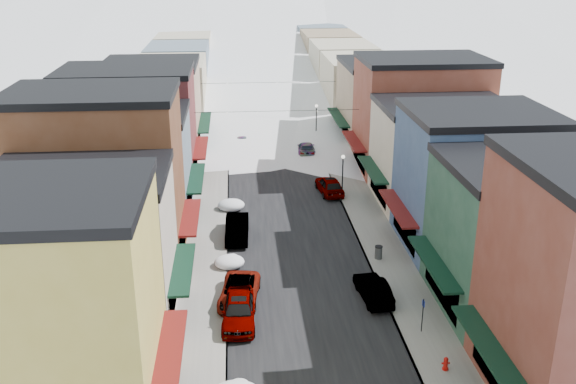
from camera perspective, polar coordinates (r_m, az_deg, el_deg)
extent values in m
cube|color=black|center=(84.91, -1.86, 6.23)|extent=(10.00, 160.00, 0.01)
cube|color=gray|center=(84.82, -6.34, 6.14)|extent=(3.20, 160.00, 0.15)
cube|color=gray|center=(85.47, 2.59, 6.36)|extent=(3.20, 160.00, 0.15)
cube|color=slate|center=(84.80, -5.29, 6.18)|extent=(0.10, 160.00, 0.15)
cube|color=slate|center=(85.29, 1.55, 6.34)|extent=(0.10, 160.00, 0.15)
cube|color=gold|center=(31.69, -21.00, -10.11)|extent=(10.00, 8.50, 11.00)
cube|color=black|center=(29.33, -22.40, -0.34)|extent=(10.20, 8.70, 0.50)
cube|color=maroon|center=(31.80, -10.44, -13.74)|extent=(1.20, 7.22, 0.15)
cube|color=beige|center=(39.42, -17.64, -5.14)|extent=(10.00, 8.00, 9.00)
cube|color=black|center=(37.69, -18.40, 1.39)|extent=(10.20, 8.20, 0.50)
cube|color=black|center=(39.10, -9.36, -6.74)|extent=(1.20, 6.80, 0.15)
cube|color=brown|center=(46.21, -16.43, 0.80)|extent=(11.00, 8.00, 12.00)
cube|color=black|center=(44.59, -17.23, 8.38)|extent=(11.20, 8.20, 0.50)
cube|color=maroon|center=(46.34, -8.68, -2.22)|extent=(1.20, 6.80, 0.15)
cube|color=slate|center=(54.58, -14.09, 2.09)|extent=(10.00, 9.00, 8.50)
cube|color=black|center=(53.38, -14.51, 6.67)|extent=(10.20, 9.20, 0.50)
cube|color=black|center=(54.27, -8.16, 1.23)|extent=(1.20, 7.65, 0.15)
cube|color=maroon|center=(62.99, -13.87, 5.49)|extent=(12.00, 9.00, 10.50)
cube|color=black|center=(61.86, -14.31, 10.42)|extent=(12.20, 9.20, 0.50)
cube|color=maroon|center=(62.83, -7.76, 3.93)|extent=(1.20, 7.65, 0.15)
cube|color=tan|center=(72.59, -11.93, 7.19)|extent=(10.00, 11.00, 9.50)
cube|color=black|center=(71.64, -12.22, 11.08)|extent=(10.20, 11.20, 0.50)
cube|color=black|center=(72.47, -7.42, 6.17)|extent=(1.20, 9.35, 0.15)
cube|color=black|center=(32.97, 17.45, -13.06)|extent=(1.20, 7.65, 0.15)
cube|color=#224837|center=(41.72, 20.32, -4.03)|extent=(10.00, 9.00, 9.00)
cube|color=black|center=(40.09, 21.15, 2.17)|extent=(10.20, 9.20, 0.50)
cube|color=black|center=(40.27, 12.80, -6.15)|extent=(1.20, 7.65, 0.15)
cube|color=#354E78|center=(49.20, 16.16, 0.79)|extent=(10.00, 9.00, 10.00)
cube|color=black|center=(47.77, 16.78, 6.73)|extent=(10.20, 9.20, 0.50)
cube|color=maroon|center=(48.15, 9.71, -1.40)|extent=(1.20, 7.65, 0.15)
cube|color=beige|center=(57.63, 13.50, 3.11)|extent=(11.00, 9.00, 8.50)
cube|color=black|center=(56.50, 13.88, 7.47)|extent=(11.20, 9.20, 0.50)
cube|color=black|center=(56.36, 7.51, 2.00)|extent=(1.20, 7.65, 0.15)
cube|color=brown|center=(65.73, 11.64, 6.51)|extent=(12.00, 9.00, 11.00)
cube|color=black|center=(64.62, 12.01, 11.46)|extent=(12.20, 9.20, 0.50)
cube|color=maroon|center=(64.78, 5.87, 4.52)|extent=(1.20, 7.65, 0.15)
cube|color=#9C8366|center=(75.10, 8.76, 7.63)|extent=(10.00, 11.00, 9.00)
cube|color=black|center=(74.21, 8.96, 11.21)|extent=(10.20, 11.20, 0.50)
cube|color=black|center=(74.30, 4.48, 6.64)|extent=(1.20, 9.35, 0.15)
cube|color=gray|center=(86.27, -10.38, 8.85)|extent=(9.00, 13.00, 8.00)
cube|color=gray|center=(87.48, 6.35, 9.22)|extent=(9.00, 13.00, 8.00)
cube|color=gray|center=(99.98, -9.68, 10.47)|extent=(9.00, 13.00, 8.00)
cube|color=gray|center=(101.03, 4.84, 10.78)|extent=(9.00, 13.00, 8.00)
cube|color=gray|center=(113.76, -9.15, 11.69)|extent=(9.00, 13.00, 8.00)
cube|color=gray|center=(114.68, 3.68, 11.97)|extent=(9.00, 13.00, 8.00)
cube|color=gray|center=(127.59, -8.73, 12.64)|extent=(9.00, 13.00, 8.00)
cube|color=gray|center=(128.41, 2.75, 12.90)|extent=(9.00, 13.00, 8.00)
cylinder|color=black|center=(64.04, -0.95, 7.21)|extent=(16.40, 0.04, 0.04)
cylinder|color=black|center=(78.69, -1.71, 9.71)|extent=(16.40, 0.04, 0.04)
imported|color=white|center=(41.32, -4.36, -8.85)|extent=(3.00, 5.33, 1.41)
imported|color=#A4A8AD|center=(39.13, -4.37, -10.42)|extent=(2.25, 5.05, 1.69)
imported|color=black|center=(50.06, -4.55, -3.24)|extent=(1.91, 5.04, 1.64)
imported|color=gray|center=(73.20, -4.14, 4.38)|extent=(2.02, 4.65, 1.33)
imported|color=black|center=(41.85, 7.58, -8.54)|extent=(1.94, 4.51, 1.44)
imported|color=gray|center=(59.25, 3.70, 0.61)|extent=(2.46, 4.94, 1.62)
imported|color=black|center=(70.85, 1.61, 3.89)|extent=(2.12, 4.78, 1.37)
imported|color=#A4A5AC|center=(80.73, -2.39, 5.98)|extent=(1.86, 4.23, 1.42)
imported|color=silver|center=(98.68, -1.89, 8.73)|extent=(3.44, 6.14, 1.62)
cylinder|color=#BD0F0A|center=(36.27, 13.80, -15.01)|extent=(0.33, 0.33, 0.10)
cylinder|color=#BD0F0A|center=(36.13, 13.83, -14.69)|extent=(0.24, 0.24, 0.59)
sphere|color=#BD0F0A|center=(35.94, 13.88, -14.25)|extent=(0.26, 0.26, 0.26)
cylinder|color=#BD0F0A|center=(36.08, 13.84, -14.56)|extent=(0.44, 0.10, 0.10)
cylinder|color=black|center=(38.58, 11.87, -10.68)|extent=(0.06, 0.06, 2.15)
cube|color=#1B2C97|center=(38.18, 11.96, -9.67)|extent=(0.07, 0.29, 0.39)
cylinder|color=#505255|center=(46.95, 8.05, -5.35)|extent=(0.52, 0.52, 0.91)
cylinder|color=black|center=(46.74, 8.08, -4.83)|extent=(0.56, 0.56, 0.06)
cylinder|color=black|center=(58.04, 4.81, -0.49)|extent=(0.28, 0.28, 0.09)
cylinder|color=black|center=(57.41, 4.86, 1.21)|extent=(0.11, 0.11, 3.76)
sphere|color=white|center=(56.77, 4.92, 3.14)|extent=(0.34, 0.34, 0.34)
cylinder|color=black|center=(75.64, 2.50, 4.58)|extent=(0.30, 0.30, 0.10)
cylinder|color=black|center=(75.12, 2.52, 6.03)|extent=(0.12, 0.12, 4.07)
sphere|color=white|center=(74.61, 2.55, 7.66)|extent=(0.37, 0.37, 0.37)
ellipsoid|color=white|center=(45.67, -5.23, -6.22)|extent=(2.13, 1.80, 0.90)
ellipsoid|color=white|center=(46.84, -4.98, -5.80)|extent=(0.91, 0.82, 0.45)
ellipsoid|color=white|center=(55.54, -5.08, -1.16)|extent=(2.32, 1.96, 0.98)
ellipsoid|color=white|center=(56.75, -4.87, -0.94)|extent=(0.99, 0.89, 0.50)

